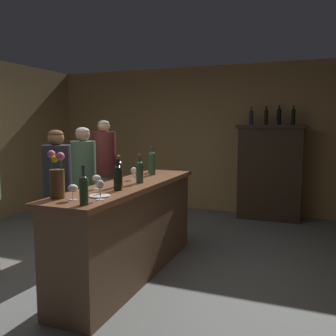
{
  "coord_description": "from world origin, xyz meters",
  "views": [
    {
      "loc": [
        2.16,
        -3.22,
        1.58
      ],
      "look_at": [
        0.9,
        -0.02,
        1.17
      ],
      "focal_mm": 39.1,
      "sensor_mm": 36.0,
      "label": 1
    }
  ],
  "objects_px": {
    "wine_bottle_chardonnay": "(119,172)",
    "wine_bottle_riesling": "(140,171)",
    "wine_bottle_syrah": "(152,162)",
    "display_bottle_midleft": "(266,116)",
    "wine_glass_mid": "(100,186)",
    "patron_near_entrance": "(84,181)",
    "display_bottle_center": "(279,116)",
    "wine_bottle_malbec": "(84,188)",
    "display_cabinet": "(270,170)",
    "wine_glass_front": "(73,189)",
    "bar_counter": "(131,229)",
    "patron_in_grey": "(105,171)",
    "wine_glass_spare": "(96,179)",
    "display_bottle_left": "(251,116)",
    "display_bottle_midright": "(293,116)",
    "wine_glass_rear": "(134,171)",
    "patron_redhead": "(58,193)",
    "flower_arrangement": "(57,178)",
    "wine_bottle_merlot": "(151,161)",
    "wine_bottle_pinot": "(118,176)",
    "cheese_plate": "(100,196)"
  },
  "relations": [
    {
      "from": "wine_bottle_chardonnay",
      "to": "wine_bottle_riesling",
      "type": "height_order",
      "value": "wine_bottle_chardonnay"
    },
    {
      "from": "wine_bottle_syrah",
      "to": "display_bottle_midleft",
      "type": "xyz_separation_m",
      "value": [
        1.04,
        2.29,
        0.58
      ]
    },
    {
      "from": "wine_glass_mid",
      "to": "patron_near_entrance",
      "type": "xyz_separation_m",
      "value": [
        -1.16,
        1.45,
        -0.24
      ]
    },
    {
      "from": "wine_bottle_riesling",
      "to": "patron_near_entrance",
      "type": "relative_size",
      "value": 0.19
    },
    {
      "from": "display_bottle_center",
      "to": "wine_bottle_syrah",
      "type": "bearing_deg",
      "value": -118.6
    },
    {
      "from": "wine_bottle_malbec",
      "to": "wine_bottle_chardonnay",
      "type": "relative_size",
      "value": 0.98
    },
    {
      "from": "display_cabinet",
      "to": "wine_glass_front",
      "type": "distance_m",
      "value": 4.04
    },
    {
      "from": "bar_counter",
      "to": "patron_in_grey",
      "type": "height_order",
      "value": "patron_in_grey"
    },
    {
      "from": "wine_glass_spare",
      "to": "display_bottle_left",
      "type": "xyz_separation_m",
      "value": [
        0.9,
        3.35,
        0.64
      ]
    },
    {
      "from": "wine_bottle_syrah",
      "to": "patron_in_grey",
      "type": "bearing_deg",
      "value": 149.14
    },
    {
      "from": "bar_counter",
      "to": "display_bottle_left",
      "type": "bearing_deg",
      "value": 75.5
    },
    {
      "from": "wine_bottle_malbec",
      "to": "display_bottle_midright",
      "type": "relative_size",
      "value": 0.93
    },
    {
      "from": "wine_glass_rear",
      "to": "patron_in_grey",
      "type": "height_order",
      "value": "patron_in_grey"
    },
    {
      "from": "bar_counter",
      "to": "wine_bottle_riesling",
      "type": "relative_size",
      "value": 8.12
    },
    {
      "from": "display_bottle_left",
      "to": "patron_redhead",
      "type": "distance_m",
      "value": 3.55
    },
    {
      "from": "wine_glass_rear",
      "to": "flower_arrangement",
      "type": "height_order",
      "value": "flower_arrangement"
    },
    {
      "from": "flower_arrangement",
      "to": "display_bottle_midleft",
      "type": "bearing_deg",
      "value": 72.77
    },
    {
      "from": "wine_bottle_malbec",
      "to": "display_bottle_midright",
      "type": "bearing_deg",
      "value": 72.29
    },
    {
      "from": "display_cabinet",
      "to": "wine_glass_front",
      "type": "bearing_deg",
      "value": -106.13
    },
    {
      "from": "bar_counter",
      "to": "display_bottle_center",
      "type": "bearing_deg",
      "value": 67.67
    },
    {
      "from": "display_cabinet",
      "to": "display_bottle_center",
      "type": "distance_m",
      "value": 0.91
    },
    {
      "from": "display_cabinet",
      "to": "wine_bottle_merlot",
      "type": "bearing_deg",
      "value": -120.48
    },
    {
      "from": "wine_bottle_pinot",
      "to": "wine_bottle_riesling",
      "type": "xyz_separation_m",
      "value": [
        0.0,
        0.46,
        -0.0
      ]
    },
    {
      "from": "wine_glass_front",
      "to": "display_bottle_midright",
      "type": "bearing_deg",
      "value": 69.41
    },
    {
      "from": "wine_glass_mid",
      "to": "display_bottle_left",
      "type": "bearing_deg",
      "value": 81.22
    },
    {
      "from": "bar_counter",
      "to": "display_bottle_midright",
      "type": "xyz_separation_m",
      "value": [
        1.43,
        2.94,
        1.23
      ]
    },
    {
      "from": "wine_glass_front",
      "to": "display_bottle_midright",
      "type": "xyz_separation_m",
      "value": [
        1.45,
        3.87,
        0.65
      ]
    },
    {
      "from": "wine_bottle_merlot",
      "to": "display_bottle_left",
      "type": "bearing_deg",
      "value": 66.77
    },
    {
      "from": "patron_near_entrance",
      "to": "display_bottle_left",
      "type": "bearing_deg",
      "value": 75.56
    },
    {
      "from": "wine_glass_front",
      "to": "display_bottle_left",
      "type": "height_order",
      "value": "display_bottle_left"
    },
    {
      "from": "wine_bottle_chardonnay",
      "to": "patron_redhead",
      "type": "relative_size",
      "value": 0.2
    },
    {
      "from": "wine_bottle_syrah",
      "to": "display_bottle_center",
      "type": "height_order",
      "value": "display_bottle_center"
    },
    {
      "from": "wine_bottle_merlot",
      "to": "cheese_plate",
      "type": "bearing_deg",
      "value": -81.35
    },
    {
      "from": "display_bottle_center",
      "to": "bar_counter",
      "type": "bearing_deg",
      "value": -112.33
    },
    {
      "from": "wine_glass_spare",
      "to": "flower_arrangement",
      "type": "height_order",
      "value": "flower_arrangement"
    },
    {
      "from": "display_bottle_midright",
      "to": "patron_near_entrance",
      "type": "relative_size",
      "value": 0.21
    },
    {
      "from": "bar_counter",
      "to": "wine_bottle_chardonnay",
      "type": "relative_size",
      "value": 7.79
    },
    {
      "from": "wine_glass_mid",
      "to": "wine_bottle_pinot",
      "type": "bearing_deg",
      "value": 101.02
    },
    {
      "from": "wine_bottle_merlot",
      "to": "cheese_plate",
      "type": "distance_m",
      "value": 1.6
    },
    {
      "from": "wine_glass_mid",
      "to": "flower_arrangement",
      "type": "distance_m",
      "value": 0.37
    },
    {
      "from": "wine_glass_rear",
      "to": "patron_redhead",
      "type": "bearing_deg",
      "value": -155.71
    },
    {
      "from": "wine_bottle_malbec",
      "to": "wine_bottle_riesling",
      "type": "relative_size",
      "value": 1.02
    },
    {
      "from": "cheese_plate",
      "to": "wine_bottle_riesling",
      "type": "bearing_deg",
      "value": 90.55
    },
    {
      "from": "wine_glass_mid",
      "to": "patron_in_grey",
      "type": "height_order",
      "value": "patron_in_grey"
    },
    {
      "from": "wine_bottle_malbec",
      "to": "display_bottle_left",
      "type": "distance_m",
      "value": 4.08
    },
    {
      "from": "display_bottle_midleft",
      "to": "cheese_plate",
      "type": "bearing_deg",
      "value": -103.85
    },
    {
      "from": "wine_bottle_syrah",
      "to": "wine_bottle_chardonnay",
      "type": "height_order",
      "value": "wine_bottle_syrah"
    },
    {
      "from": "wine_glass_front",
      "to": "wine_bottle_merlot",
      "type": "bearing_deg",
      "value": 93.76
    },
    {
      "from": "wine_bottle_merlot",
      "to": "display_bottle_midleft",
      "type": "relative_size",
      "value": 1.07
    },
    {
      "from": "wine_glass_mid",
      "to": "display_bottle_midright",
      "type": "xyz_separation_m",
      "value": [
        1.25,
        3.79,
        0.62
      ]
    }
  ]
}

